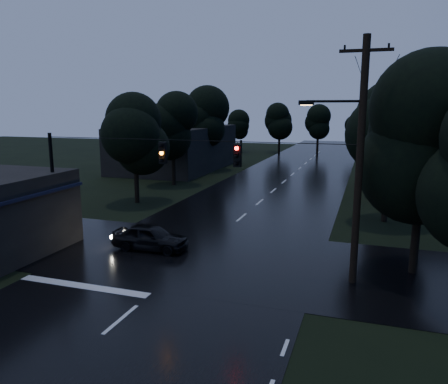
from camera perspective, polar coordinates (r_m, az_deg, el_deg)
The scene contains 16 objects.
main_road at distance 38.68m, azimuth 6.45°, elevation 0.14°, with size 12.00×120.00×0.02m, color black.
cross_street at distance 21.96m, azimuth -3.61°, elevation -8.32°, with size 60.00×9.00×0.02m, color black.
building_far_right at distance 41.93m, azimuth 26.81°, elevation 2.91°, with size 10.00×14.00×4.40m, color black.
building_far_left at distance 52.21m, azimuth -6.36°, elevation 5.74°, with size 10.00×16.00×5.00m, color black.
utility_pole_main at distance 18.29m, azimuth 17.03°, elevation 4.23°, with size 3.50×0.30×10.00m.
utility_pole_far at distance 35.34m, azimuth 19.21°, elevation 4.92°, with size 2.00×0.30×7.50m.
anchor_pole_left at distance 24.17m, azimuth -21.34°, elevation 0.10°, with size 0.18×0.18×6.00m, color black.
span_signals at distance 19.68m, azimuth -3.40°, elevation 5.10°, with size 15.00×0.37×1.12m.
tree_corner_near at distance 20.32m, azimuth 24.68°, elevation 6.43°, with size 4.48×4.48×9.44m.
tree_left_a at distance 33.75m, azimuth -11.59°, elevation 7.38°, with size 3.92×3.92×8.26m.
tree_left_b at distance 41.10m, azimuth -6.72°, elevation 8.67°, with size 4.20×4.20×8.85m.
tree_left_c at distance 50.53m, azimuth -2.47°, elevation 9.59°, with size 4.48×4.48×9.44m.
tree_right_a at distance 29.24m, azimuth 20.88°, elevation 7.08°, with size 4.20×4.20×8.85m.
tree_right_b at distance 37.23m, azimuth 21.41°, elevation 8.33°, with size 4.48×4.48×9.44m.
tree_right_c at distance 47.24m, azimuth 21.64°, elevation 9.19°, with size 4.76×4.76×10.03m.
car at distance 22.96m, azimuth -9.60°, elevation -5.82°, with size 1.59×3.95×1.35m, color black.
Camera 1 is at (7.86, -7.17, 7.28)m, focal length 35.00 mm.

